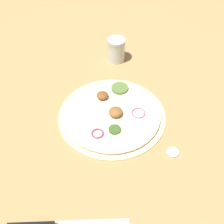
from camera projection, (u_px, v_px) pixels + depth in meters
The scene contains 4 objects.
ground_plane at pixel (112, 116), 0.89m from camera, with size 3.00×3.00×0.00m, color tan.
pizza at pixel (112, 114), 0.89m from camera, with size 0.31×0.31×0.03m.
spice_jar at pixel (116, 50), 1.04m from camera, with size 0.06×0.06×0.08m.
loose_cap at pixel (173, 152), 0.80m from camera, with size 0.03×0.03×0.01m.
Camera 1 is at (-0.32, -0.50, 0.67)m, focal length 50.00 mm.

